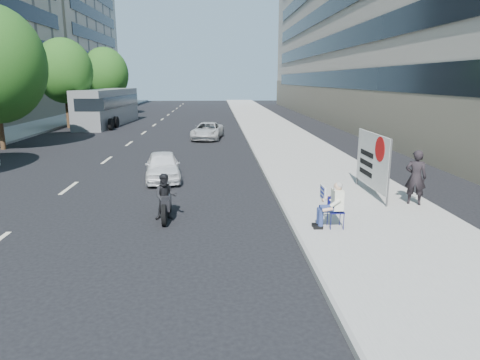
{
  "coord_description": "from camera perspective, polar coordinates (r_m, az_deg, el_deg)",
  "views": [
    {
      "loc": [
        -0.67,
        -8.63,
        4.16
      ],
      "look_at": [
        -0.03,
        3.03,
        1.41
      ],
      "focal_mm": 32.0,
      "sensor_mm": 36.0,
      "label": 1
    }
  ],
  "objects": [
    {
      "name": "motorcycle",
      "position": [
        13.13,
        -9.84,
        -2.51
      ],
      "size": [
        0.72,
        2.05,
        1.42
      ],
      "rotation": [
        0.0,
        0.0,
        0.06
      ],
      "color": "black",
      "rests_on": "ground"
    },
    {
      "name": "seated_protester",
      "position": [
        12.02,
        12.18,
        -2.92
      ],
      "size": [
        0.83,
        1.11,
        1.31
      ],
      "color": "navy",
      "rests_on": "near_sidewalk"
    },
    {
      "name": "tree_far_e",
      "position": [
        54.22,
        -17.54,
        13.3
      ],
      "size": [
        5.4,
        5.4,
        7.89
      ],
      "color": "#382616",
      "rests_on": "ground"
    },
    {
      "name": "far_bldg_north",
      "position": [
        77.11,
        -27.1,
        19.2
      ],
      "size": [
        22.0,
        28.0,
        28.0
      ],
      "primitive_type": "cube",
      "color": "tan",
      "rests_on": "ground"
    },
    {
      "name": "white_sedan_near",
      "position": [
        18.38,
        -10.27,
        1.85
      ],
      "size": [
        1.85,
        3.65,
        1.19
      ],
      "primitive_type": "imported",
      "rotation": [
        0.0,
        0.0,
        0.13
      ],
      "color": "white",
      "rests_on": "ground"
    },
    {
      "name": "tree_far_d",
      "position": [
        40.77,
        -22.42,
        13.29
      ],
      "size": [
        4.8,
        4.8,
        7.65
      ],
      "color": "#382616",
      "rests_on": "ground"
    },
    {
      "name": "protest_banner",
      "position": [
        15.71,
        17.21,
        2.54
      ],
      "size": [
        0.08,
        3.06,
        2.2
      ],
      "color": "#4C4C4C",
      "rests_on": "near_sidewalk"
    },
    {
      "name": "ground",
      "position": [
        9.6,
        1.19,
        -12.42
      ],
      "size": [
        160.0,
        160.0,
        0.0
      ],
      "primitive_type": "plane",
      "color": "black",
      "rests_on": "ground"
    },
    {
      "name": "white_sedan_far",
      "position": [
        30.82,
        -4.37,
        6.55
      ],
      "size": [
        2.49,
        4.45,
        1.18
      ],
      "primitive_type": "imported",
      "rotation": [
        0.0,
        0.0,
        -0.13
      ],
      "color": "silver",
      "rests_on": "ground"
    },
    {
      "name": "pedestrian_woman",
      "position": [
        15.06,
        22.38,
        0.33
      ],
      "size": [
        0.78,
        0.68,
        1.81
      ],
      "primitive_type": "imported",
      "rotation": [
        0.0,
        0.0,
        2.69
      ],
      "color": "black",
      "rests_on": "near_sidewalk"
    },
    {
      "name": "near_sidewalk",
      "position": [
        29.29,
        6.08,
        5.15
      ],
      "size": [
        5.0,
        120.0,
        0.15
      ],
      "primitive_type": "cube",
      "color": "gray",
      "rests_on": "ground"
    },
    {
      "name": "near_building",
      "position": [
        44.69,
        21.51,
        19.88
      ],
      "size": [
        14.0,
        70.0,
        20.0
      ],
      "primitive_type": "cube",
      "color": "#A1978B",
      "rests_on": "ground"
    },
    {
      "name": "bus",
      "position": [
        42.32,
        -17.18,
        9.24
      ],
      "size": [
        3.44,
        12.21,
        3.3
      ],
      "rotation": [
        0.0,
        0.0,
        -0.07
      ],
      "color": "slate",
      "rests_on": "ground"
    }
  ]
}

